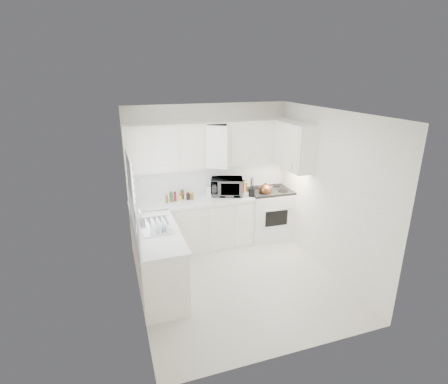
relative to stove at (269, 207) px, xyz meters
name	(u,v)px	position (x,y,z in m)	size (l,w,h in m)	color
floor	(238,280)	(-1.13, -1.28, -0.63)	(3.20, 3.20, 0.00)	silver
ceiling	(241,113)	(-1.13, -1.28, 1.97)	(3.20, 3.20, 0.00)	white
wall_back	(209,175)	(-1.13, 0.32, 0.67)	(3.00, 3.00, 0.00)	white
wall_front	(294,256)	(-1.13, -2.88, 0.67)	(3.00, 3.00, 0.00)	white
wall_left	(134,217)	(-2.63, -1.28, 0.67)	(3.20, 3.20, 0.00)	white
wall_right	(327,193)	(0.37, -1.28, 0.67)	(3.20, 3.20, 0.00)	white
window_blinds	(132,190)	(-2.61, -0.93, 0.92)	(0.06, 0.96, 1.06)	white
lower_cabinets_back	(194,225)	(-1.52, 0.02, -0.18)	(2.22, 0.60, 0.90)	white
lower_cabinets_left	(158,262)	(-2.33, -1.08, -0.18)	(0.60, 1.60, 0.90)	white
countertop_back	(193,201)	(-1.52, 0.01, 0.29)	(2.24, 0.64, 0.05)	white
countertop_left	(157,233)	(-2.32, -1.08, 0.29)	(0.64, 1.62, 0.05)	white
backsplash_back	(209,179)	(-1.13, 0.31, 0.59)	(2.98, 0.02, 0.55)	white
backsplash_left	(134,216)	(-2.62, -1.08, 0.59)	(0.02, 1.60, 0.55)	white
upper_cabinets_back	(211,166)	(-1.13, 0.16, 0.87)	(3.00, 0.33, 0.80)	white
upper_cabinets_right	(293,169)	(0.21, -0.46, 0.87)	(0.33, 0.90, 0.80)	white
sink	(153,214)	(-2.32, -0.73, 0.44)	(0.42, 0.38, 0.30)	gray
stove	(269,207)	(0.00, 0.00, 0.00)	(0.82, 0.68, 1.27)	white
tea_kettle	(265,189)	(-0.18, -0.16, 0.44)	(0.28, 0.24, 0.26)	brown
frying_pan	(275,187)	(0.18, 0.16, 0.33)	(0.24, 0.41, 0.04)	black
microwave	(227,185)	(-0.85, 0.08, 0.51)	(0.58, 0.32, 0.39)	gray
rice_cooker	(212,190)	(-1.12, 0.13, 0.43)	(0.23, 0.23, 0.23)	white
paper_towel	(212,188)	(-1.11, 0.19, 0.45)	(0.12, 0.12, 0.27)	white
utensil_crock	(252,187)	(-0.45, -0.15, 0.50)	(0.12, 0.12, 0.37)	black
dish_rack	(155,226)	(-2.34, -1.13, 0.42)	(0.39, 0.29, 0.22)	white
spice_left_0	(166,197)	(-1.98, 0.14, 0.38)	(0.06, 0.06, 0.13)	brown
spice_left_1	(171,198)	(-1.90, 0.05, 0.38)	(0.06, 0.06, 0.13)	#2B6421
spice_left_2	(174,196)	(-1.83, 0.14, 0.38)	(0.06, 0.06, 0.13)	#A91632
spice_left_3	(179,197)	(-1.75, 0.05, 0.38)	(0.06, 0.06, 0.13)	yellow
spice_left_4	(182,195)	(-1.68, 0.14, 0.38)	(0.06, 0.06, 0.13)	brown
spice_left_5	(188,196)	(-1.60, 0.05, 0.38)	(0.06, 0.06, 0.13)	black
spice_left_6	(191,194)	(-1.53, 0.14, 0.38)	(0.06, 0.06, 0.13)	brown
sauce_right_0	(240,187)	(-0.55, 0.18, 0.41)	(0.06, 0.06, 0.19)	#A91632
sauce_right_1	(244,187)	(-0.49, 0.12, 0.41)	(0.06, 0.06, 0.19)	yellow
sauce_right_2	(245,186)	(-0.44, 0.18, 0.41)	(0.06, 0.06, 0.19)	brown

